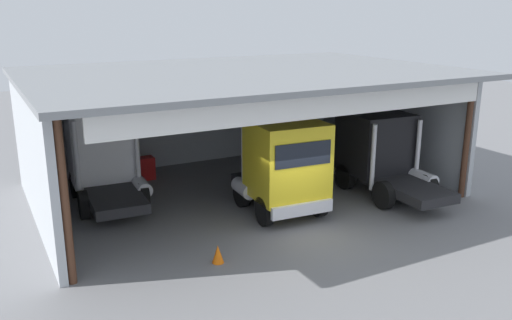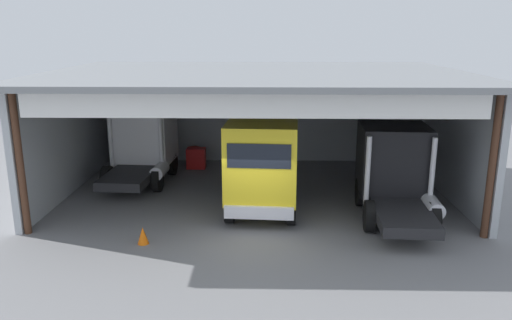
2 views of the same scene
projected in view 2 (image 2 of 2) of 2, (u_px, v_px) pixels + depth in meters
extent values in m
plane|color=slate|center=(254.00, 237.00, 16.55)|extent=(80.00, 80.00, 0.00)
cube|color=#ADB2B7|center=(259.00, 114.00, 25.72)|extent=(15.61, 0.24, 4.83)
cube|color=#ADB2B7|center=(70.00, 133.00, 20.99)|extent=(0.24, 10.11, 4.83)
cube|color=#ADB2B7|center=(447.00, 135.00, 20.67)|extent=(0.24, 10.11, 4.83)
cube|color=gray|center=(257.00, 74.00, 19.63)|extent=(16.21, 11.28, 0.20)
cylinder|color=#4C2D1E|center=(20.00, 163.00, 16.24)|extent=(0.24, 0.24, 4.83)
cylinder|color=#4C2D1E|center=(492.00, 166.00, 15.93)|extent=(0.24, 0.24, 4.83)
cube|color=white|center=(253.00, 103.00, 14.96)|extent=(14.05, 0.12, 0.90)
cube|color=white|center=(145.00, 131.00, 22.72)|extent=(2.60, 2.50, 2.78)
cube|color=black|center=(152.00, 116.00, 23.75)|extent=(2.09, 0.19, 0.83)
cube|color=silver|center=(154.00, 156.00, 24.28)|extent=(2.34, 0.30, 0.44)
cube|color=#232326|center=(132.00, 175.00, 21.10)|extent=(2.07, 3.86, 0.36)
cylinder|color=silver|center=(110.00, 140.00, 21.57)|extent=(0.18, 0.18, 2.93)
cylinder|color=silver|center=(161.00, 141.00, 21.39)|extent=(0.18, 0.18, 2.93)
cylinder|color=silver|center=(160.00, 170.00, 21.27)|extent=(0.63, 1.23, 0.56)
cylinder|color=black|center=(127.00, 163.00, 23.67)|extent=(0.37, 1.07, 1.06)
cylinder|color=black|center=(172.00, 164.00, 23.50)|extent=(0.37, 1.07, 1.06)
cylinder|color=black|center=(107.00, 178.00, 21.23)|extent=(0.37, 1.07, 1.06)
cylinder|color=black|center=(157.00, 179.00, 21.05)|extent=(0.37, 1.07, 1.06)
cube|color=yellow|center=(262.00, 161.00, 17.61)|extent=(2.61, 2.46, 2.73)
cube|color=black|center=(259.00, 156.00, 16.36)|extent=(2.10, 0.20, 0.82)
cube|color=silver|center=(259.00, 213.00, 16.82)|extent=(2.35, 0.31, 0.44)
cube|color=#232326|center=(265.00, 186.00, 19.52)|extent=(2.04, 3.03, 0.36)
cylinder|color=silver|center=(294.00, 154.00, 18.78)|extent=(0.18, 0.18, 3.13)
cylinder|color=silver|center=(235.00, 153.00, 18.97)|extent=(0.18, 0.18, 3.13)
cylinder|color=silver|center=(235.00, 185.00, 19.29)|extent=(0.64, 1.23, 0.56)
cylinder|color=black|center=(292.00, 210.00, 17.48)|extent=(0.37, 1.07, 1.05)
cylinder|color=black|center=(230.00, 208.00, 17.66)|extent=(0.37, 1.07, 1.05)
cylinder|color=black|center=(293.00, 192.00, 19.47)|extent=(0.37, 1.07, 1.05)
cylinder|color=black|center=(237.00, 190.00, 19.65)|extent=(0.37, 1.07, 1.05)
cube|color=black|center=(393.00, 159.00, 18.45)|extent=(2.55, 2.56, 2.46)
cube|color=black|center=(388.00, 140.00, 19.53)|extent=(2.04, 0.19, 0.74)
cube|color=silver|center=(385.00, 183.00, 20.00)|extent=(2.29, 0.30, 0.44)
cube|color=#232326|center=(401.00, 212.00, 16.76)|extent=(2.04, 3.90, 0.36)
cylinder|color=silver|center=(367.00, 173.00, 17.27)|extent=(0.18, 0.18, 2.58)
cylinder|color=silver|center=(432.00, 175.00, 17.10)|extent=(0.18, 0.18, 2.58)
cylinder|color=silver|center=(433.00, 206.00, 16.93)|extent=(0.63, 1.23, 0.56)
cylinder|color=black|center=(360.00, 192.00, 19.37)|extent=(0.37, 1.09, 1.08)
cylinder|color=black|center=(416.00, 194.00, 19.20)|extent=(0.37, 1.09, 1.08)
cylinder|color=black|center=(369.00, 216.00, 16.89)|extent=(0.37, 1.09, 1.08)
cylinder|color=black|center=(433.00, 218.00, 16.72)|extent=(0.37, 1.09, 1.08)
cylinder|color=#B21E19|center=(194.00, 156.00, 25.33)|extent=(0.58, 0.58, 0.88)
cube|color=red|center=(196.00, 158.00, 24.61)|extent=(0.90, 0.60, 1.00)
cone|color=orange|center=(143.00, 235.00, 15.95)|extent=(0.36, 0.36, 0.56)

